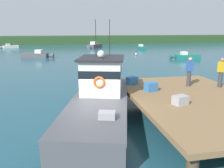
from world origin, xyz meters
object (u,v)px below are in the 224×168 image
crate_stack_near_edge (151,87)px  crate_single_by_cleat (180,100)px  moored_boat_outer_mooring (141,48)px  moored_boat_near_channel (9,47)px  main_fishing_boat (101,100)px  moored_boat_far_left (94,46)px  mooring_buoy_channel_marker (100,82)px  moored_boat_mid_harbor (37,55)px  crate_stack_mid_dock (132,81)px  deckhand_by_the_boat (221,72)px  moored_boat_off_the_point (186,56)px  mooring_buoy_spare_mooring (136,54)px  deckhand_further_back (189,71)px

crate_stack_near_edge → crate_single_by_cleat: bearing=-78.9°
moored_boat_outer_mooring → moored_boat_near_channel: bearing=163.2°
main_fishing_boat → moored_boat_outer_mooring: 40.45m
moored_boat_far_left → mooring_buoy_channel_marker: (-3.97, -36.24, -0.31)m
crate_stack_near_edge → moored_boat_near_channel: size_ratio=0.14×
moored_boat_mid_harbor → crate_single_by_cleat: bearing=-71.7°
crate_stack_near_edge → main_fishing_boat: bearing=-172.1°
crate_stack_mid_dock → deckhand_by_the_boat: 4.90m
moored_boat_near_channel → moored_boat_outer_mooring: bearing=-16.8°
main_fishing_boat → moored_boat_near_channel: 48.96m
main_fishing_boat → deckhand_by_the_boat: bearing=3.3°
crate_stack_mid_dock → moored_boat_off_the_point: 22.74m
deckhand_by_the_boat → moored_boat_off_the_point: size_ratio=0.36×
moored_boat_far_left → mooring_buoy_channel_marker: 36.46m
main_fishing_boat → mooring_buoy_spare_mooring: main_fishing_boat is taller
crate_stack_mid_dock → moored_boat_outer_mooring: size_ratio=0.14×
crate_stack_mid_dock → deckhand_further_back: size_ratio=0.37×
moored_boat_near_channel → moored_boat_outer_mooring: size_ratio=0.97×
deckhand_by_the_boat → moored_boat_far_left: deckhand_by_the_boat is taller
crate_stack_near_edge → moored_boat_far_left: (2.27, 42.88, -0.90)m
crate_stack_mid_dock → moored_boat_mid_harbor: size_ratio=0.12×
main_fishing_boat → moored_boat_off_the_point: main_fishing_boat is taller
moored_boat_mid_harbor → moored_boat_far_left: moored_boat_far_left is taller
moored_boat_near_channel → crate_single_by_cleat: bearing=-69.6°
crate_single_by_cleat → moored_boat_far_left: 45.21m
moored_boat_off_the_point → mooring_buoy_channel_marker: 19.85m
crate_stack_near_edge → moored_boat_off_the_point: (13.19, 19.76, -1.04)m
crate_stack_mid_dock → deckhand_by_the_boat: deckhand_by_the_boat is taller
crate_stack_near_edge → deckhand_further_back: (2.47, 0.56, 0.63)m
deckhand_further_back → crate_stack_near_edge: bearing=-167.2°
moored_boat_far_left → mooring_buoy_spare_mooring: 17.32m
moored_boat_far_left → moored_boat_near_channel: bearing=170.4°
deckhand_further_back → moored_boat_far_left: 42.35m
deckhand_by_the_boat → moored_boat_far_left: 42.94m
deckhand_by_the_boat → moored_boat_outer_mooring: deckhand_by_the_boat is taller
moored_boat_off_the_point → deckhand_by_the_boat: bearing=-114.8°
deckhand_further_back → mooring_buoy_spare_mooring: size_ratio=5.00×
crate_stack_near_edge → moored_boat_off_the_point: crate_stack_near_edge is taller
deckhand_by_the_boat → moored_boat_off_the_point: bearing=65.2°
moored_boat_mid_harbor → moored_boat_far_left: size_ratio=0.90×
moored_boat_outer_mooring → mooring_buoy_spare_mooring: bearing=-113.0°
crate_stack_mid_dock → moored_boat_mid_harbor: bearing=109.1°
moored_boat_mid_harbor → mooring_buoy_channel_marker: size_ratio=12.22×
deckhand_by_the_boat → moored_boat_off_the_point: 21.82m
main_fishing_boat → moored_boat_far_left: bearing=83.5°
deckhand_by_the_boat → mooring_buoy_channel_marker: 8.97m
moored_boat_outer_mooring → main_fishing_boat: bearing=-111.5°
crate_stack_mid_dock → moored_boat_mid_harbor: crate_stack_mid_dock is taller
moored_boat_outer_mooring → mooring_buoy_spare_mooring: 11.81m
moored_boat_mid_harbor → moored_boat_near_channel: bearing=113.1°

